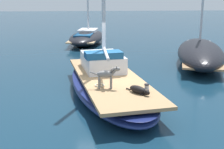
% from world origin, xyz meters
% --- Properties ---
extents(ground_plane, '(120.00, 120.00, 0.00)m').
position_xyz_m(ground_plane, '(0.00, 0.00, 0.00)').
color(ground_plane, '#143347').
extents(sailboat_main, '(3.61, 7.54, 0.66)m').
position_xyz_m(sailboat_main, '(0.00, 0.00, 0.34)').
color(sailboat_main, navy).
rests_on(sailboat_main, ground).
extents(cabin_house, '(1.73, 2.42, 0.84)m').
position_xyz_m(cabin_house, '(-0.19, 1.10, 1.01)').
color(cabin_house, silver).
rests_on(cabin_house, sailboat_main).
extents(dog_black, '(0.63, 0.82, 0.22)m').
position_xyz_m(dog_black, '(0.71, -1.92, 0.77)').
color(dog_black, black).
rests_on(dog_black, sailboat_main).
extents(dog_grey, '(0.94, 0.29, 0.70)m').
position_xyz_m(dog_grey, '(-0.19, -1.32, 1.08)').
color(dog_grey, gray).
rests_on(dog_grey, sailboat_main).
extents(deck_winch, '(0.16, 0.16, 0.21)m').
position_xyz_m(deck_winch, '(0.99, -1.69, 0.76)').
color(deck_winch, '#B7B7BC').
rests_on(deck_winch, sailboat_main).
extents(coiled_rope, '(0.32, 0.32, 0.04)m').
position_xyz_m(coiled_rope, '(-0.40, -1.07, 0.68)').
color(coiled_rope, beige).
rests_on(coiled_rope, sailboat_main).
extents(moored_boat_starboard_side, '(4.29, 7.48, 5.59)m').
position_xyz_m(moored_boat_starboard_side, '(5.06, 4.57, 0.60)').
color(moored_boat_starboard_side, black).
rests_on(moored_boat_starboard_side, ground).
extents(moored_boat_far_astern, '(3.42, 6.62, 6.14)m').
position_xyz_m(moored_boat_far_astern, '(-0.72, 11.96, 0.50)').
color(moored_boat_far_astern, black).
rests_on(moored_boat_far_astern, ground).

